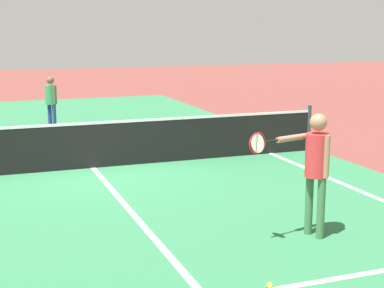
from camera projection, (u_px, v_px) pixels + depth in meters
ground_plane at (93, 168)px, 12.12m from camera, size 60.00×60.00×0.00m
court_surface_inbounds at (93, 168)px, 12.12m from camera, size 10.62×24.40×0.00m
line_center_service at (132, 213)px, 9.17m from camera, size 0.10×6.40×0.01m
net at (92, 145)px, 12.02m from camera, size 10.30×0.09×1.07m
player_near at (315, 161)px, 7.95m from camera, size 1.24×0.41×1.72m
player_far at (51, 98)px, 16.32m from camera, size 0.32×0.38×1.52m
tennis_ball_mid_court at (270, 285)px, 6.54m from camera, size 0.07×0.07×0.07m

